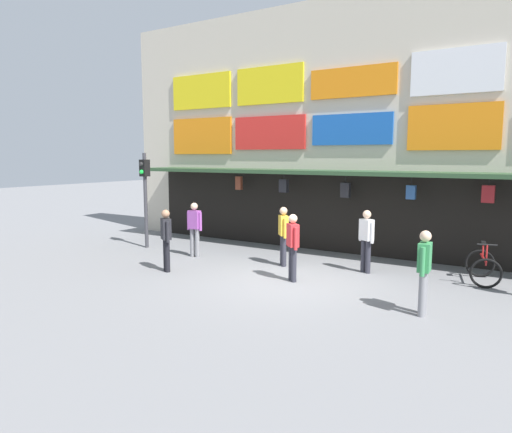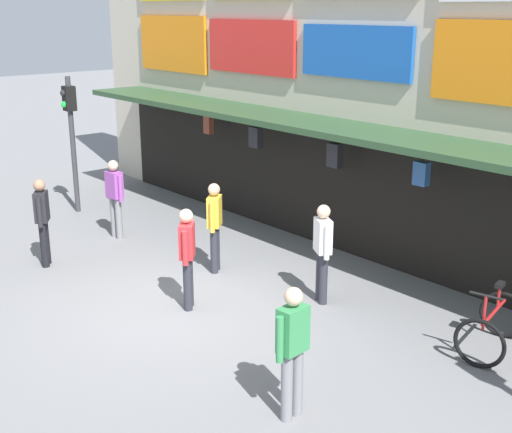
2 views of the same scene
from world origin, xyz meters
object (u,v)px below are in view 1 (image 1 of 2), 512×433
at_px(bicycle_parked, 483,267).
at_px(pedestrian_in_yellow, 424,268).
at_px(pedestrian_in_red, 293,244).
at_px(pedestrian_in_green, 283,233).
at_px(pedestrian_in_white, 195,226).
at_px(pedestrian_in_blue, 166,237).
at_px(traffic_light_near, 145,185).
at_px(pedestrian_in_black, 366,238).

xyz_separation_m(bicycle_parked, pedestrian_in_yellow, (-0.69, -3.26, 0.55)).
bearing_deg(pedestrian_in_red, pedestrian_in_green, 127.06).
xyz_separation_m(pedestrian_in_yellow, pedestrian_in_white, (-7.22, 1.79, 0.00)).
distance_m(pedestrian_in_yellow, pedestrian_in_white, 7.44).
bearing_deg(pedestrian_in_white, pedestrian_in_blue, -73.42).
bearing_deg(pedestrian_in_white, pedestrian_in_yellow, -13.89).
relative_size(traffic_light_near, pedestrian_in_green, 1.90).
height_order(pedestrian_in_blue, pedestrian_in_white, same).
bearing_deg(pedestrian_in_white, traffic_light_near, 173.62).
xyz_separation_m(bicycle_parked, pedestrian_in_red, (-4.02, -2.38, 0.55)).
relative_size(pedestrian_in_green, pedestrian_in_blue, 1.00).
xyz_separation_m(pedestrian_in_red, pedestrian_in_yellow, (3.33, -0.88, 0.00)).
bearing_deg(bicycle_parked, pedestrian_in_white, -169.46).
distance_m(pedestrian_in_red, pedestrian_in_white, 3.99).
height_order(pedestrian_in_red, pedestrian_in_blue, same).
bearing_deg(traffic_light_near, bicycle_parked, 6.73).
distance_m(traffic_light_near, pedestrian_in_black, 7.59).
bearing_deg(pedestrian_in_white, bicycle_parked, 10.54).
height_order(bicycle_parked, pedestrian_in_black, pedestrian_in_black).
bearing_deg(pedestrian_in_black, pedestrian_in_yellow, -52.15).
xyz_separation_m(pedestrian_in_blue, pedestrian_in_yellow, (6.67, 0.05, 0.00)).
distance_m(traffic_light_near, pedestrian_in_red, 6.45).
bearing_deg(pedestrian_in_black, pedestrian_in_blue, -149.15).
bearing_deg(pedestrian_in_black, pedestrian_in_white, -170.06).
height_order(pedestrian_in_blue, pedestrian_in_yellow, same).
bearing_deg(pedestrian_in_blue, pedestrian_in_yellow, 0.46).
bearing_deg(pedestrian_in_yellow, pedestrian_in_black, 127.85).
relative_size(bicycle_parked, pedestrian_in_red, 0.77).
bearing_deg(pedestrian_in_red, traffic_light_near, 169.36).
xyz_separation_m(pedestrian_in_green, pedestrian_in_blue, (-2.35, -2.24, 0.00)).
bearing_deg(pedestrian_in_green, pedestrian_in_blue, -136.28).
xyz_separation_m(bicycle_parked, pedestrian_in_white, (-7.91, -1.47, 0.55)).
relative_size(pedestrian_in_green, pedestrian_in_yellow, 1.00).
xyz_separation_m(pedestrian_in_red, pedestrian_in_black, (1.25, 1.81, 0.00)).
distance_m(traffic_light_near, pedestrian_in_white, 2.64).
distance_m(pedestrian_in_green, pedestrian_in_red, 1.65).
relative_size(traffic_light_near, pedestrian_in_white, 1.90).
bearing_deg(pedestrian_in_black, traffic_light_near, -175.12).
bearing_deg(bicycle_parked, pedestrian_in_green, -168.00).
xyz_separation_m(pedestrian_in_red, pedestrian_in_blue, (-3.34, -0.93, 0.00)).
bearing_deg(pedestrian_in_yellow, traffic_light_near, 167.91).
bearing_deg(pedestrian_in_white, pedestrian_in_green, 7.97).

